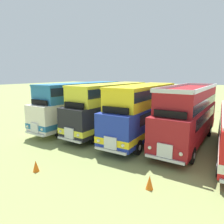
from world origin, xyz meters
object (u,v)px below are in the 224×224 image
(cone_near_end, at_px, (150,182))
(bus_fourth_in_row, at_px, (188,114))
(bus_third_in_row, at_px, (143,110))
(bus_second_in_row, at_px, (110,105))
(cone_mid_row, at_px, (36,166))
(bus_first_in_row, at_px, (81,103))

(cone_near_end, bearing_deg, bus_fourth_in_row, 88.70)
(bus_third_in_row, bearing_deg, cone_near_end, -64.96)
(bus_second_in_row, relative_size, cone_near_end, 15.75)
(bus_third_in_row, relative_size, bus_fourth_in_row, 0.99)
(bus_third_in_row, distance_m, cone_mid_row, 9.35)
(bus_first_in_row, bearing_deg, cone_near_end, -36.65)
(bus_first_in_row, xyz_separation_m, cone_near_end, (10.31, -7.67, -2.14))
(bus_first_in_row, distance_m, bus_second_in_row, 3.50)
(bus_second_in_row, xyz_separation_m, bus_third_in_row, (3.49, -0.48, -0.00))
(bus_second_in_row, height_order, cone_near_end, bus_second_in_row)
(bus_first_in_row, relative_size, bus_third_in_row, 1.11)
(bus_first_in_row, height_order, bus_second_in_row, same)
(bus_second_in_row, distance_m, cone_near_end, 10.42)
(bus_first_in_row, relative_size, bus_fourth_in_row, 1.10)
(bus_first_in_row, relative_size, cone_near_end, 16.78)
(bus_second_in_row, relative_size, cone_mid_row, 16.52)
(bus_fourth_in_row, bearing_deg, cone_near_end, -91.30)
(cone_near_end, bearing_deg, bus_first_in_row, 143.35)
(cone_near_end, bearing_deg, cone_mid_row, -165.51)
(bus_second_in_row, relative_size, bus_third_in_row, 1.04)
(bus_fourth_in_row, height_order, cone_near_end, bus_fourth_in_row)
(cone_near_end, bearing_deg, bus_third_in_row, 115.04)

